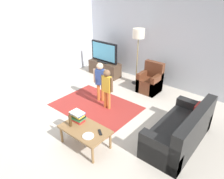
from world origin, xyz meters
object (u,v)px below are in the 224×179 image
Objects in this scene: floor_lamp at (138,37)px; plate at (88,136)px; couch at (182,132)px; bottle at (70,120)px; tv_stand at (105,69)px; book_stack at (78,116)px; child_center at (107,86)px; tv_remote at (100,132)px; coffee_table at (85,131)px; armchair at (150,82)px; child_near_tv at (100,79)px; tv at (104,52)px.

plate is at bearing -71.32° from floor_lamp.
plate is at bearing -131.80° from couch.
bottle is (0.60, -3.27, -0.99)m from floor_lamp.
book_stack is at bearing -57.69° from tv_stand.
child_center is 6.42× the size of tv_remote.
child_center is (1.53, -1.63, 0.41)m from tv_stand.
coffee_table is at bearing 151.42° from plate.
plate is (1.10, -3.27, -1.12)m from floor_lamp.
child_center is at bearing 102.25° from bottle.
child_center is (-0.36, -1.59, 0.36)m from armchair.
coffee_table is (1.01, -1.55, -0.30)m from child_near_tv.
child_center is 3.68× the size of book_stack.
tv is 1.98m from armchair.
floor_lamp is 2.01m from child_center.
bottle reaches higher than coffee_table.
tv is 5.00× the size of plate.
child_center is at bearing -46.74° from tv_stand.
tv_remote is at bearing 20.14° from bottle.
armchair is (1.90, -0.02, -0.55)m from tv.
bottle is (1.86, -3.12, 0.31)m from tv_stand.
couch is 3.26m from floor_lamp.
tv_stand is 5.45× the size of plate.
tv is 2.23m from child_center.
plate is at bearing -81.53° from armchair.
child_near_tv reaches higher than plate.
tv_stand reaches higher than plate.
bottle is (1.86, -3.10, -0.30)m from tv.
floor_lamp is at bearing 100.75° from book_stack.
floor_lamp reaches higher than tv.
child_near_tv is at bearing 113.54° from bottle.
floor_lamp is 1.78× the size of coffee_table.
tv reaches higher than couch.
child_center is 1.52m from bottle.
book_stack is at bearing -76.80° from child_center.
floor_lamp reaches higher than book_stack.
couch is at bearing -6.00° from child_near_tv.
tv_remote is (1.33, -1.45, -0.25)m from child_near_tv.
child_near_tv is at bearing -52.00° from tv_stand.
tv reaches higher than coffee_table.
couch is 1.80× the size of coffee_table.
book_stack is at bearing -145.84° from tv_remote.
child_near_tv reaches higher than child_center.
floor_lamp is 3.47m from bottle.
child_near_tv is at bearing 126.31° from plate.
tv_stand is at bearing 90.00° from tv.
book_stack reaches higher than tv_remote.
plate is at bearing -52.90° from tv_stand.
tv_stand reaches higher than tv_remote.
bottle is (0.32, -1.49, -0.10)m from child_center.
book_stack is 0.58m from plate.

